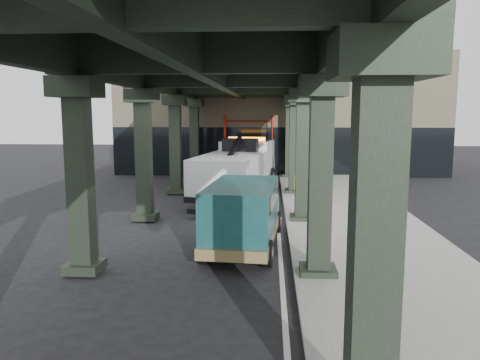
% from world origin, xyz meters
% --- Properties ---
extents(ground, '(90.00, 90.00, 0.00)m').
position_xyz_m(ground, '(0.00, 0.00, 0.00)').
color(ground, black).
rests_on(ground, ground).
extents(sidewalk, '(5.00, 40.00, 0.15)m').
position_xyz_m(sidewalk, '(4.50, 2.00, 0.07)').
color(sidewalk, gray).
rests_on(sidewalk, ground).
extents(lane_stripe, '(0.12, 38.00, 0.01)m').
position_xyz_m(lane_stripe, '(1.70, 2.00, 0.01)').
color(lane_stripe, silver).
rests_on(lane_stripe, ground).
extents(viaduct, '(7.40, 32.00, 6.40)m').
position_xyz_m(viaduct, '(-0.40, 2.00, 5.46)').
color(viaduct, black).
rests_on(viaduct, ground).
extents(building, '(22.00, 10.00, 8.00)m').
position_xyz_m(building, '(2.00, 20.00, 4.00)').
color(building, '#C6B793').
rests_on(building, ground).
extents(scaffolding, '(3.08, 0.88, 4.00)m').
position_xyz_m(scaffolding, '(0.00, 14.64, 2.11)').
color(scaffolding, '#B01C0E').
rests_on(scaffolding, ground).
extents(tow_truck, '(3.79, 9.38, 3.00)m').
position_xyz_m(tow_truck, '(-0.17, 7.56, 1.46)').
color(tow_truck, black).
rests_on(tow_truck, ground).
extents(towed_van, '(2.38, 5.20, 2.05)m').
position_xyz_m(towed_van, '(0.59, -1.50, 1.10)').
color(towed_van, '#134446').
rests_on(towed_van, ground).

